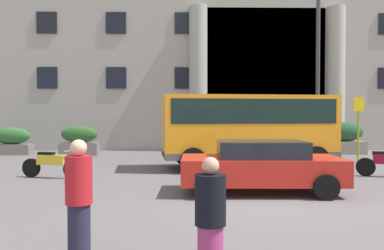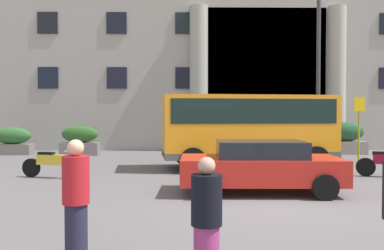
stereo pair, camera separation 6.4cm
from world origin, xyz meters
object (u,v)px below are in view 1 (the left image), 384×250
at_px(hedge_planter_entrance_left, 12,141).
at_px(pedestrian_woman_with_bag, 210,224).
at_px(hedge_planter_far_west, 79,141).
at_px(pedestrian_man_crossing, 79,202).
at_px(scooter_by_planter, 50,163).
at_px(bus_stop_sign, 358,122).
at_px(parked_hatchback_near, 261,165).
at_px(orange_minibus, 247,125).
at_px(lamppost_plaza_centre, 318,58).
at_px(hedge_planter_west, 345,139).

xyz_separation_m(hedge_planter_entrance_left, pedestrian_woman_with_bag, (9.01, -15.60, 0.10)).
bearing_deg(pedestrian_woman_with_bag, hedge_planter_entrance_left, -42.44).
distance_m(hedge_planter_far_west, hedge_planter_entrance_left, 3.50).
distance_m(hedge_planter_far_west, pedestrian_man_crossing, 14.96).
bearing_deg(scooter_by_planter, pedestrian_man_crossing, -54.08).
height_order(bus_stop_sign, parked_hatchback_near, bus_stop_sign).
distance_m(orange_minibus, bus_stop_sign, 5.41).
bearing_deg(hedge_planter_entrance_left, hedge_planter_far_west, -5.69).
xyz_separation_m(pedestrian_man_crossing, lamppost_plaza_centre, (7.41, 12.56, 3.69)).
distance_m(hedge_planter_entrance_left, scooter_by_planter, 8.62).
bearing_deg(hedge_planter_west, orange_minibus, -137.76).
relative_size(parked_hatchback_near, lamppost_plaza_centre, 0.53).
height_order(orange_minibus, hedge_planter_entrance_left, orange_minibus).
distance_m(parked_hatchback_near, lamppost_plaza_centre, 9.45).
xyz_separation_m(hedge_planter_west, parked_hatchback_near, (-6.22, -9.92, -0.08)).
xyz_separation_m(orange_minibus, bus_stop_sign, (5.05, 1.95, 0.07)).
bearing_deg(hedge_planter_entrance_left, hedge_planter_west, 0.14).
relative_size(bus_stop_sign, hedge_planter_far_west, 1.47).
xyz_separation_m(orange_minibus, pedestrian_man_crossing, (-3.77, -9.55, -0.77)).
distance_m(orange_minibus, hedge_planter_west, 7.93).
xyz_separation_m(orange_minibus, lamppost_plaza_centre, (3.64, 3.01, 2.92)).
relative_size(hedge_planter_far_west, hedge_planter_entrance_left, 0.95).
xyz_separation_m(bus_stop_sign, hedge_planter_entrance_left, (-16.11, 3.31, -1.03)).
bearing_deg(pedestrian_man_crossing, parked_hatchback_near, -40.65).
height_order(hedge_planter_west, pedestrian_woman_with_bag, hedge_planter_west).
relative_size(orange_minibus, pedestrian_man_crossing, 3.84).
bearing_deg(lamppost_plaza_centre, pedestrian_woman_with_bag, -113.11).
height_order(scooter_by_planter, pedestrian_man_crossing, pedestrian_man_crossing).
distance_m(scooter_by_planter, lamppost_plaza_centre, 12.21).
bearing_deg(pedestrian_man_crossing, bus_stop_sign, -43.64).
relative_size(pedestrian_woman_with_bag, pedestrian_man_crossing, 0.91).
bearing_deg(lamppost_plaza_centre, hedge_planter_west, 46.24).
bearing_deg(pedestrian_woman_with_bag, hedge_planter_far_west, -52.54).
relative_size(hedge_planter_far_west, parked_hatchback_near, 0.45).
bearing_deg(pedestrian_woman_with_bag, parked_hatchback_near, -88.75).
relative_size(hedge_planter_entrance_left, scooter_by_planter, 0.97).
height_order(pedestrian_man_crossing, lamppost_plaza_centre, lamppost_plaza_centre).
distance_m(pedestrian_woman_with_bag, lamppost_plaza_centre, 15.00).
bearing_deg(bus_stop_sign, pedestrian_woman_with_bag, -120.03).
distance_m(bus_stop_sign, parked_hatchback_near, 8.58).
relative_size(hedge_planter_entrance_left, pedestrian_woman_with_bag, 1.28).
bearing_deg(hedge_planter_far_west, hedge_planter_west, 1.66).
relative_size(bus_stop_sign, hedge_planter_west, 1.42).
bearing_deg(bus_stop_sign, lamppost_plaza_centre, 142.81).
bearing_deg(bus_stop_sign, pedestrian_man_crossing, -127.47).
bearing_deg(bus_stop_sign, parked_hatchback_near, -129.57).
distance_m(hedge_planter_far_west, scooter_by_planter, 7.12).
xyz_separation_m(scooter_by_planter, lamppost_plaza_centre, (10.28, 5.16, 4.08)).
bearing_deg(hedge_planter_west, parked_hatchback_near, -122.06).
height_order(hedge_planter_west, parked_hatchback_near, hedge_planter_west).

